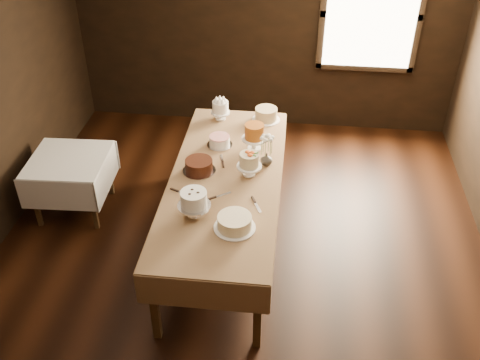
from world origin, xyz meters
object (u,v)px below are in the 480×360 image
cake_flowers (249,165)px  side_table (69,165)px  cake_server_d (262,163)px  flower_vase (266,159)px  cake_chocolate (199,166)px  cake_lattice (220,141)px  cake_server_b (258,207)px  cake_meringue (220,111)px  cake_caramel (254,138)px  cake_cream (235,223)px  display_table (225,183)px  cake_swirl (194,205)px  cake_server_a (224,195)px  cake_server_e (185,194)px  cake_server_c (222,159)px  cake_speckled (266,115)px

cake_flowers → side_table: bearing=171.5°
cake_server_d → flower_vase: 0.07m
cake_flowers → cake_chocolate: bearing=180.0°
cake_lattice → cake_server_b: bearing=-63.7°
cake_meringue → cake_lattice: (0.07, -0.56, -0.06)m
cake_server_b → cake_flowers: bearing=170.2°
cake_meringue → cake_caramel: bearing=-53.3°
cake_cream → flower_vase: size_ratio=3.30×
cake_meringue → cake_caramel: 0.73m
display_table → cake_server_d: (0.33, 0.29, 0.07)m
cake_chocolate → cake_swirl: bearing=-83.0°
cake_caramel → display_table: bearing=-112.7°
cake_flowers → cake_caramel: bearing=89.7°
cake_lattice → cake_server_a: size_ratio=1.11×
display_table → cake_server_b: 0.56m
cake_swirl → cake_server_e: bearing=116.7°
cake_chocolate → cake_server_e: 0.40m
side_table → flower_vase: size_ratio=6.77×
side_table → cake_lattice: (1.61, 0.20, 0.29)m
cake_server_d → flower_vase: bearing=-97.8°
side_table → cake_server_c: 1.69m
side_table → cake_caramel: (1.97, 0.17, 0.37)m
flower_vase → cake_server_c: bearing=174.2°
cake_caramel → flower_vase: 0.31m
cake_server_c → cake_server_e: 0.68m
cake_speckled → cake_server_c: cake_speckled is taller
side_table → cake_speckled: size_ratio=2.45×
cake_meringue → cake_server_a: size_ratio=0.96×
cake_server_e → display_table: bearing=67.9°
side_table → cake_server_d: size_ratio=3.51×
cake_flowers → cake_server_d: (0.11, 0.22, -0.10)m
cake_meringue → cake_speckled: cake_meringue is taller
cake_server_d → display_table: bearing=152.3°
cake_caramel → cake_chocolate: size_ratio=0.92×
cake_lattice → cake_server_a: bearing=-79.0°
cake_server_a → cake_server_c: (-0.10, 0.59, 0.00)m
cake_swirl → cake_cream: cake_swirl is taller
cake_speckled → cake_server_a: (-0.27, -1.44, -0.07)m
cake_server_a → flower_vase: size_ratio=1.93×
cake_caramel → flower_vase: cake_caramel is taller
cake_server_c → cake_server_d: bearing=-108.1°
cake_server_a → cake_server_d: same height
cake_speckled → cake_lattice: size_ratio=1.29×
side_table → cake_speckled: bearing=21.2°
cake_cream → cake_server_d: 1.03m
cake_flowers → cake_server_d: bearing=63.5°
cake_meringue → cake_cream: (0.40, -1.85, -0.05)m
cake_server_a → cake_server_e: 0.35m
cake_lattice → cake_chocolate: bearing=-104.3°
cake_meringue → cake_server_b: size_ratio=0.96×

